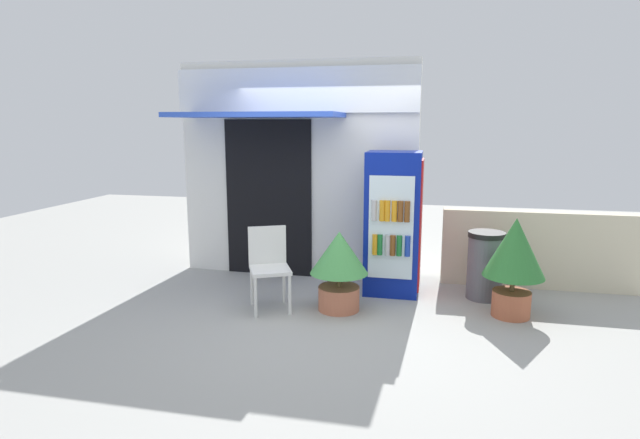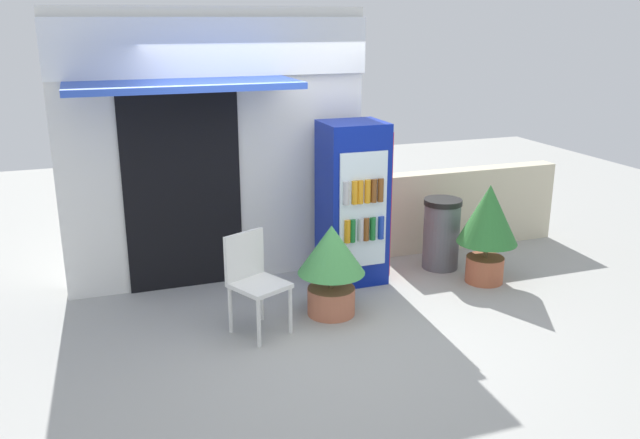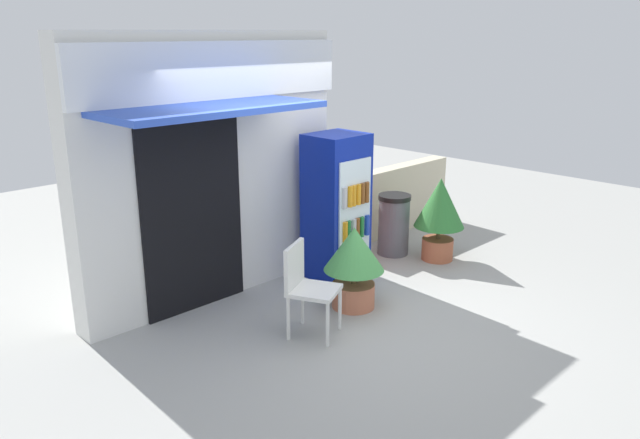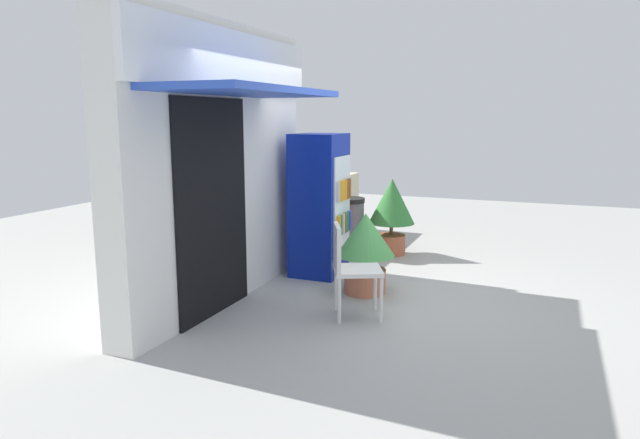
% 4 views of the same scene
% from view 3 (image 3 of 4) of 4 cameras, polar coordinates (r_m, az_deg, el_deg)
% --- Properties ---
extents(ground, '(16.00, 16.00, 0.00)m').
position_cam_3_polar(ground, '(6.44, 2.47, -9.15)').
color(ground, '#A3A39E').
extents(storefront_building, '(3.17, 1.22, 2.84)m').
position_cam_3_polar(storefront_building, '(6.67, -9.93, 5.05)').
color(storefront_building, silver).
rests_on(storefront_building, ground).
extents(drink_cooler, '(0.66, 0.63, 1.72)m').
position_cam_3_polar(drink_cooler, '(7.26, 1.59, 1.19)').
color(drink_cooler, navy).
rests_on(drink_cooler, ground).
extents(plastic_chair, '(0.58, 0.59, 0.91)m').
position_cam_3_polar(plastic_chair, '(5.94, -1.31, -5.87)').
color(plastic_chair, silver).
rests_on(plastic_chair, ground).
extents(potted_plant_near_shop, '(0.64, 0.64, 0.89)m').
position_cam_3_polar(potted_plant_near_shop, '(6.51, 3.15, -3.69)').
color(potted_plant_near_shop, '#BC6B4C').
rests_on(potted_plant_near_shop, ground).
extents(potted_plant_curbside, '(0.64, 0.64, 1.08)m').
position_cam_3_polar(potted_plant_curbside, '(7.98, 10.96, 0.89)').
color(potted_plant_curbside, '#AD5B3D').
rests_on(potted_plant_curbside, ground).
extents(trash_bin, '(0.43, 0.43, 0.80)m').
position_cam_3_polar(trash_bin, '(8.18, 6.80, -0.44)').
color(trash_bin, '#595960').
rests_on(trash_bin, ground).
extents(stone_boundary_wall, '(2.36, 0.24, 0.97)m').
position_cam_3_polar(stone_boundary_wall, '(9.04, 6.57, 1.77)').
color(stone_boundary_wall, beige).
rests_on(stone_boundary_wall, ground).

